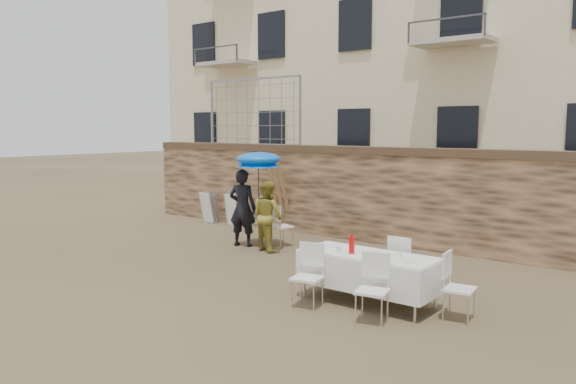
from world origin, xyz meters
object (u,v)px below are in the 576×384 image
Objects in this scene: banquet_table at (368,256)px; table_chair_front_right at (372,289)px; couple_chair_left at (259,222)px; chair_stack_right at (236,209)px; woman_dress at (268,216)px; table_chair_front_left at (307,276)px; umbrella at (258,162)px; chair_stack_left at (213,206)px; table_chair_side at (459,287)px; couple_chair_right at (282,225)px; table_chair_back at (403,265)px; soda_bottle at (352,245)px; man_suit at (243,208)px.

table_chair_front_right is (0.50, -0.75, -0.25)m from banquet_table.
chair_stack_right is at bearing -54.92° from couple_chair_left.
table_chair_front_left is at bearing 153.35° from woman_dress.
woman_dress is 1.61× the size of table_chair_front_left.
table_chair_front_right is at bearing -31.85° from umbrella.
umbrella is 4.00m from chair_stack_left.
table_chair_side is (1.40, 0.10, -0.25)m from banquet_table.
table_chair_front_right is 1.24m from table_chair_side.
couple_chair_right is at bearing -20.19° from chair_stack_left.
table_chair_back is (3.86, -1.67, 0.00)m from couple_chair_right.
chair_stack_left is at bearing 60.12° from table_chair_side.
soda_bottle is at bearing 92.11° from table_chair_side.
couple_chair_left is 6.23m from table_chair_side.
couple_chair_right reaches higher than chair_stack_right.
table_chair_side is (5.76, -2.37, 0.00)m from couple_chair_left.
table_chair_side is at bearing 174.97° from woman_dress.
woman_dress is 3.32m from chair_stack_right.
chair_stack_left is (-2.88, 1.86, -0.42)m from man_suit.
couple_chair_left is at bearing -24.56° from chair_stack_left.
table_chair_front_left reaches higher than banquet_table.
couple_chair_left is 5.83m from table_chair_front_right.
umbrella is 2.13× the size of table_chair_back.
couple_chair_right is 1.04× the size of chair_stack_left.
couple_chair_right is (0.30, 0.45, -1.45)m from umbrella.
man_suit reaches higher than soda_bottle.
man_suit is at bearing 68.71° from couple_chair_left.
man_suit is 0.84× the size of banquet_table.
umbrella is at bearing 128.19° from table_chair_front_left.
chair_stack_left is (-2.88, 1.31, -0.02)m from couple_chair_left.
couple_chair_right is 0.46× the size of banquet_table.
banquet_table is at bearing 166.93° from woman_dress.
chair_stack_left is (-3.28, 1.76, -1.47)m from umbrella.
soda_bottle is (4.16, -2.62, 0.43)m from couple_chair_left.
table_chair_back is at bearing 67.17° from soda_bottle.
banquet_table is 2.19× the size of table_chair_front_left.
soda_bottle is (3.76, -2.17, -1.02)m from umbrella.
umbrella reaches higher than couple_chair_left.
table_chair_front_left reaches higher than chair_stack_right.
umbrella is 7.85× the size of soda_bottle.
table_chair_side reaches higher than banquet_table.
table_chair_front_left is 1.00× the size of table_chair_back.
couple_chair_left is 4.85m from table_chair_back.
man_suit is 4.63m from table_chair_front_left.
banquet_table is 2.28× the size of chair_stack_right.
couple_chair_right is 1.00× the size of table_chair_front_left.
umbrella is at bearing 175.90° from man_suit.
couple_chair_left is 1.00× the size of couple_chair_right.
couple_chair_left is 3.16m from chair_stack_left.
man_suit is 1.83× the size of couple_chair_left.
table_chair_back is at bearing 178.56° from woman_dress.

